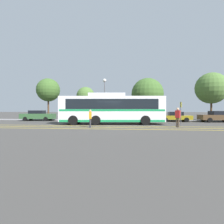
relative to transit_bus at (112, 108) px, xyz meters
The scene contains 19 objects.
ground_plane 1.77m from the transit_bus, 120.66° to the right, with size 220.00×220.00×0.00m, color #423F3D.
lane_strip_0 2.80m from the transit_bus, 89.62° to the right, with size 0.20×31.19×0.01m, color gold.
lane_strip_1 4.01m from the transit_bus, 89.77° to the right, with size 0.20×31.19×0.01m, color gold.
lane_strip_2 5.24m from the transit_bus, 89.83° to the right, with size 0.20×31.19×0.01m, color gold.
curb_strip 6.59m from the transit_bus, 89.87° to the left, with size 39.19×0.36×0.15m, color #99999E.
transit_bus is the anchor object (origin of this frame).
parked_car_0 12.49m from the transit_bus, 156.28° to the left, with size 4.88×1.99×1.50m.
parked_car_1 6.49m from the transit_bus, 131.38° to the left, with size 4.97×2.23×1.30m.
parked_car_2 5.58m from the transit_bus, 65.29° to the left, with size 4.12×2.19×1.38m.
parked_car_3 9.54m from the transit_bus, 32.40° to the left, with size 4.34×2.20×1.33m.
parked_car_4 14.07m from the transit_bus, 19.39° to the left, with size 4.47×2.13×1.44m.
pedestrian_0 4.09m from the transit_bus, 113.23° to the right, with size 0.28×0.45×1.61m.
pedestrian_1 6.94m from the transit_bus, 23.40° to the right, with size 0.47×0.42×1.78m.
bus_stop_sign 7.37m from the transit_bus, ahead, with size 0.07×0.40×2.45m.
street_lamp 7.77m from the transit_bus, 104.81° to the left, with size 0.52×0.52×6.30m.
tree_0 16.17m from the transit_bus, 140.70° to the left, with size 4.01×4.01×7.07m.
tree_1 10.84m from the transit_bus, 120.21° to the left, with size 3.03×3.03×5.39m.
tree_2 16.40m from the transit_bus, 29.94° to the left, with size 4.59×4.59×7.09m.
tree_3 10.61m from the transit_bus, 62.65° to the left, with size 5.08×5.08×6.66m.
Camera 1 is at (2.19, -18.90, 1.58)m, focal length 28.00 mm.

